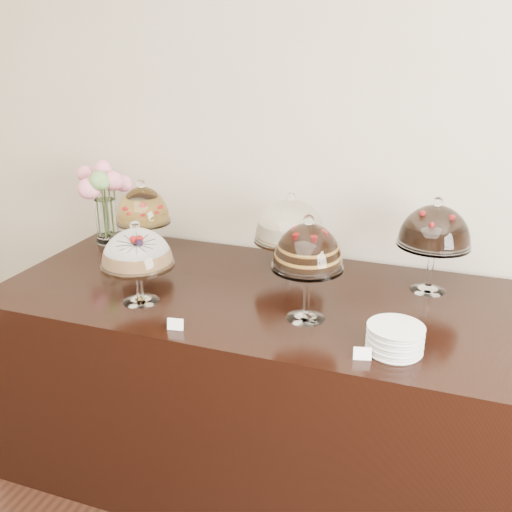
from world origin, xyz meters
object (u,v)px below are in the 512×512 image
(flower_vase, at_px, (103,195))
(display_counter, at_px, (260,383))
(cake_stand_fruit_tart, at_px, (143,209))
(plate_stack, at_px, (395,339))
(cake_stand_sugar_sponge, at_px, (137,252))
(cake_stand_cheesecake, at_px, (291,224))
(cake_stand_dark_choco, at_px, (435,230))
(cake_stand_choco_layer, at_px, (308,251))

(flower_vase, bearing_deg, display_counter, -18.62)
(cake_stand_fruit_tart, xyz_separation_m, plate_stack, (1.26, -0.52, -0.19))
(cake_stand_sugar_sponge, height_order, cake_stand_cheesecake, cake_stand_cheesecake)
(cake_stand_dark_choco, relative_size, flower_vase, 0.96)
(display_counter, height_order, flower_vase, flower_vase)
(cake_stand_dark_choco, bearing_deg, cake_stand_choco_layer, -134.95)
(cake_stand_sugar_sponge, bearing_deg, display_counter, 29.82)
(cake_stand_sugar_sponge, height_order, flower_vase, flower_vase)
(cake_stand_cheesecake, relative_size, cake_stand_fruit_tart, 0.98)
(plate_stack, bearing_deg, cake_stand_fruit_tart, 157.60)
(display_counter, bearing_deg, plate_stack, -27.26)
(cake_stand_sugar_sponge, height_order, cake_stand_choco_layer, cake_stand_choco_layer)
(cake_stand_fruit_tart, xyz_separation_m, flower_vase, (-0.29, 0.11, 0.01))
(cake_stand_cheesecake, xyz_separation_m, cake_stand_dark_choco, (0.61, 0.00, 0.04))
(cake_stand_sugar_sponge, distance_m, flower_vase, 0.78)
(display_counter, bearing_deg, cake_stand_fruit_tart, 162.21)
(cake_stand_choco_layer, bearing_deg, display_counter, 145.62)
(cake_stand_sugar_sponge, xyz_separation_m, cake_stand_dark_choco, (1.09, 0.50, 0.06))
(display_counter, distance_m, cake_stand_cheesecake, 0.73)
(cake_stand_dark_choco, bearing_deg, cake_stand_cheesecake, -179.87)
(cake_stand_sugar_sponge, xyz_separation_m, cake_stand_choco_layer, (0.67, 0.08, 0.06))
(flower_vase, bearing_deg, cake_stand_dark_choco, -2.33)
(cake_stand_fruit_tart, bearing_deg, cake_stand_sugar_sponge, -62.48)
(flower_vase, xyz_separation_m, plate_stack, (1.55, -0.63, -0.20))
(cake_stand_choco_layer, relative_size, cake_stand_cheesecake, 1.10)
(cake_stand_cheesecake, distance_m, plate_stack, 0.80)
(cake_stand_sugar_sponge, xyz_separation_m, plate_stack, (1.02, -0.06, -0.16))
(cake_stand_choco_layer, distance_m, cake_stand_fruit_tart, 0.99)
(cake_stand_dark_choco, relative_size, cake_stand_fruit_tart, 1.07)
(cake_stand_cheesecake, bearing_deg, plate_stack, -46.19)
(display_counter, distance_m, cake_stand_dark_choco, 1.01)
(cake_stand_fruit_tart, bearing_deg, plate_stack, -22.40)
(cake_stand_sugar_sponge, relative_size, cake_stand_dark_choco, 0.84)
(cake_stand_cheesecake, height_order, plate_stack, cake_stand_cheesecake)
(flower_vase, height_order, plate_stack, flower_vase)
(cake_stand_sugar_sponge, bearing_deg, flower_vase, 133.01)
(cake_stand_cheesecake, bearing_deg, flower_vase, 176.19)
(display_counter, bearing_deg, flower_vase, 161.38)
(display_counter, distance_m, flower_vase, 1.23)
(flower_vase, bearing_deg, cake_stand_sugar_sponge, -46.99)
(cake_stand_fruit_tart, relative_size, flower_vase, 0.90)
(cake_stand_sugar_sponge, distance_m, cake_stand_fruit_tart, 0.52)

